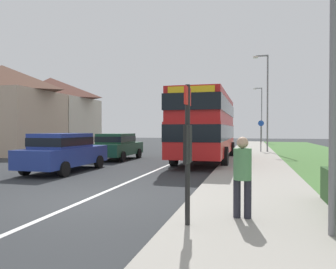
% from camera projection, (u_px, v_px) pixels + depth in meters
% --- Properties ---
extents(ground_plane, '(120.00, 120.00, 0.00)m').
position_uv_depth(ground_plane, '(84.00, 201.00, 7.96)').
color(ground_plane, '#2D3033').
extents(lane_marking_centre, '(0.14, 60.00, 0.01)m').
position_uv_depth(lane_marking_centre, '(166.00, 166.00, 15.70)').
color(lane_marking_centre, silver).
rests_on(lane_marking_centre, ground_plane).
extents(pavement_near_side, '(3.20, 68.00, 0.12)m').
position_uv_depth(pavement_near_side, '(254.00, 173.00, 12.69)').
color(pavement_near_side, '#9E998E').
rests_on(pavement_near_side, ground_plane).
extents(double_decker_bus, '(2.80, 9.64, 3.70)m').
position_uv_depth(double_decker_bus, '(206.00, 124.00, 17.85)').
color(double_decker_bus, red).
rests_on(double_decker_bus, ground_plane).
extents(parked_car_blue, '(1.95, 4.58, 1.65)m').
position_uv_depth(parked_car_blue, '(64.00, 151.00, 13.50)').
color(parked_car_blue, navy).
rests_on(parked_car_blue, ground_plane).
extents(parked_car_dark_green, '(1.96, 4.19, 1.57)m').
position_uv_depth(parked_car_dark_green, '(117.00, 145.00, 18.95)').
color(parked_car_dark_green, '#19472D').
rests_on(parked_car_dark_green, ground_plane).
extents(pedestrian_at_stop, '(0.34, 0.34, 1.67)m').
position_uv_depth(pedestrian_at_stop, '(242.00, 173.00, 6.01)').
color(pedestrian_at_stop, '#23232D').
rests_on(pedestrian_at_stop, ground_plane).
extents(bus_stop_sign, '(0.09, 0.52, 2.60)m').
position_uv_depth(bus_stop_sign, '(188.00, 145.00, 5.58)').
color(bus_stop_sign, black).
rests_on(bus_stop_sign, ground_plane).
extents(cycle_route_sign, '(0.44, 0.08, 2.52)m').
position_uv_depth(cycle_route_sign, '(261.00, 135.00, 24.24)').
color(cycle_route_sign, slate).
rests_on(cycle_route_sign, ground_plane).
extents(street_lamp_near, '(1.14, 0.20, 6.54)m').
position_uv_depth(street_lamp_near, '(326.00, 4.00, 5.00)').
color(street_lamp_near, slate).
rests_on(street_lamp_near, ground_plane).
extents(street_lamp_mid, '(1.14, 0.20, 7.53)m').
position_uv_depth(street_lamp_mid, '(266.00, 97.00, 24.17)').
color(street_lamp_mid, slate).
rests_on(street_lamp_mid, ground_plane).
extents(street_lamp_far, '(1.14, 0.20, 7.45)m').
position_uv_depth(street_lamp_far, '(261.00, 111.00, 42.45)').
color(street_lamp_far, slate).
rests_on(street_lamp_far, ground_plane).
extents(house_terrace_far_side, '(7.46, 11.55, 6.59)m').
position_uv_depth(house_terrace_far_side, '(29.00, 112.00, 26.22)').
color(house_terrace_far_side, '#C1A88E').
rests_on(house_terrace_far_side, ground_plane).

